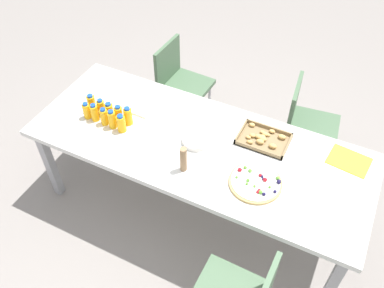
# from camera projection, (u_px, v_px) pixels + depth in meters

# --- Properties ---
(ground_plane) EXTENTS (12.00, 12.00, 0.00)m
(ground_plane) POSITION_uv_depth(u_px,v_px,m) (197.00, 206.00, 3.31)
(ground_plane) COLOR gray
(party_table) EXTENTS (2.34, 0.91, 0.74)m
(party_table) POSITION_uv_depth(u_px,v_px,m) (198.00, 149.00, 2.82)
(party_table) COLOR silver
(party_table) RESTS_ON ground_plane
(chair_far_right) EXTENTS (0.44, 0.44, 0.83)m
(chair_far_right) POSITION_uv_depth(u_px,v_px,m) (305.00, 121.00, 3.28)
(chair_far_right) COLOR #4C6B4C
(chair_far_right) RESTS_ON ground_plane
(chair_far_left) EXTENTS (0.42, 0.42, 0.83)m
(chair_far_left) POSITION_uv_depth(u_px,v_px,m) (179.00, 80.00, 3.65)
(chair_far_left) COLOR #4C6B4C
(chair_far_left) RESTS_ON ground_plane
(juice_bottle_0) EXTENTS (0.05, 0.05, 0.13)m
(juice_bottle_0) POSITION_uv_depth(u_px,v_px,m) (87.00, 111.00, 2.91)
(juice_bottle_0) COLOR #FAAC14
(juice_bottle_0) RESTS_ON party_table
(juice_bottle_1) EXTENTS (0.05, 0.05, 0.14)m
(juice_bottle_1) POSITION_uv_depth(u_px,v_px,m) (95.00, 113.00, 2.89)
(juice_bottle_1) COLOR #FAAE14
(juice_bottle_1) RESTS_ON party_table
(juice_bottle_2) EXTENTS (0.05, 0.05, 0.14)m
(juice_bottle_2) POSITION_uv_depth(u_px,v_px,m) (104.00, 117.00, 2.86)
(juice_bottle_2) COLOR #F9AD14
(juice_bottle_2) RESTS_ON party_table
(juice_bottle_3) EXTENTS (0.06, 0.06, 0.15)m
(juice_bottle_3) POSITION_uv_depth(u_px,v_px,m) (112.00, 120.00, 2.84)
(juice_bottle_3) COLOR #F9AD14
(juice_bottle_3) RESTS_ON party_table
(juice_bottle_4) EXTENTS (0.06, 0.06, 0.14)m
(juice_bottle_4) POSITION_uv_depth(u_px,v_px,m) (121.00, 123.00, 2.82)
(juice_bottle_4) COLOR #F9AD14
(juice_bottle_4) RESTS_ON party_table
(juice_bottle_5) EXTENTS (0.06, 0.06, 0.15)m
(juice_bottle_5) POSITION_uv_depth(u_px,v_px,m) (92.00, 104.00, 2.95)
(juice_bottle_5) COLOR #F9AE14
(juice_bottle_5) RESTS_ON party_table
(juice_bottle_6) EXTENTS (0.05, 0.05, 0.14)m
(juice_bottle_6) POSITION_uv_depth(u_px,v_px,m) (101.00, 108.00, 2.93)
(juice_bottle_6) COLOR #FAAE14
(juice_bottle_6) RESTS_ON party_table
(juice_bottle_7) EXTENTS (0.06, 0.06, 0.13)m
(juice_bottle_7) POSITION_uv_depth(u_px,v_px,m) (109.00, 111.00, 2.91)
(juice_bottle_7) COLOR #FAAC14
(juice_bottle_7) RESTS_ON party_table
(juice_bottle_8) EXTENTS (0.06, 0.06, 0.14)m
(juice_bottle_8) POSITION_uv_depth(u_px,v_px,m) (119.00, 114.00, 2.88)
(juice_bottle_8) COLOR #F9AE14
(juice_bottle_8) RESTS_ON party_table
(juice_bottle_9) EXTENTS (0.06, 0.06, 0.15)m
(juice_bottle_9) POSITION_uv_depth(u_px,v_px,m) (128.00, 116.00, 2.86)
(juice_bottle_9) COLOR #F9AE14
(juice_bottle_9) RESTS_ON party_table
(fruit_pizza) EXTENTS (0.33, 0.33, 0.05)m
(fruit_pizza) POSITION_uv_depth(u_px,v_px,m) (256.00, 182.00, 2.53)
(fruit_pizza) COLOR tan
(fruit_pizza) RESTS_ON party_table
(snack_tray) EXTENTS (0.34, 0.25, 0.04)m
(snack_tray) POSITION_uv_depth(u_px,v_px,m) (264.00, 139.00, 2.79)
(snack_tray) COLOR olive
(snack_tray) RESTS_ON party_table
(plate_stack) EXTENTS (0.19, 0.19, 0.03)m
(plate_stack) POSITION_uv_depth(u_px,v_px,m) (196.00, 140.00, 2.77)
(plate_stack) COLOR silver
(plate_stack) RESTS_ON party_table
(napkin_stack) EXTENTS (0.15, 0.15, 0.02)m
(napkin_stack) POSITION_uv_depth(u_px,v_px,m) (142.00, 109.00, 3.01)
(napkin_stack) COLOR white
(napkin_stack) RESTS_ON party_table
(cardboard_tube) EXTENTS (0.04, 0.04, 0.19)m
(cardboard_tube) POSITION_uv_depth(u_px,v_px,m) (183.00, 159.00, 2.55)
(cardboard_tube) COLOR #9E7A56
(cardboard_tube) RESTS_ON party_table
(paper_folder) EXTENTS (0.28, 0.23, 0.01)m
(paper_folder) POSITION_uv_depth(u_px,v_px,m) (349.00, 161.00, 2.66)
(paper_folder) COLOR yellow
(paper_folder) RESTS_ON party_table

